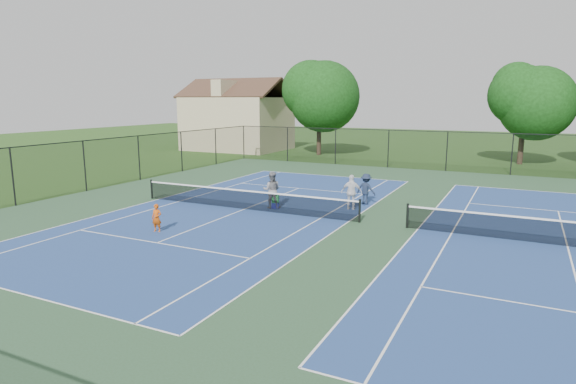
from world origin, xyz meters
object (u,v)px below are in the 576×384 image
at_px(tree_back_a, 319,93).
at_px(bystander_b, 366,189).
at_px(clapboard_house, 238,121).
at_px(child_player, 157,218).
at_px(bystander_a, 352,192).
at_px(instructor, 272,190).
at_px(ball_crate, 275,205).
at_px(ball_hopper, 275,199).
at_px(tree_back_c, 525,98).

distance_m(tree_back_a, bystander_b, 23.61).
bearing_deg(clapboard_house, child_player, -63.67).
bearing_deg(bystander_b, bystander_a, 90.56).
distance_m(instructor, ball_crate, 0.80).
height_order(child_player, instructor, instructor).
bearing_deg(clapboard_house, ball_hopper, -54.38).
height_order(clapboard_house, bystander_b, clapboard_house).
relative_size(tree_back_a, ball_hopper, 23.32).
distance_m(tree_back_c, ball_hopper, 26.86).
height_order(child_player, ball_hopper, child_player).
bearing_deg(tree_back_c, bystander_b, -108.14).
relative_size(tree_back_a, tree_back_c, 1.09).
height_order(clapboard_house, instructor, clapboard_house).
distance_m(tree_back_a, ball_hopper, 24.87).
xyz_separation_m(clapboard_house, instructor, (17.08, -24.14, -2.17)).
bearing_deg(bystander_a, ball_hopper, 10.37).
bearing_deg(tree_back_c, tree_back_a, -176.82).
bearing_deg(ball_hopper, instructor, -175.04).
relative_size(clapboard_house, bystander_a, 6.16).
relative_size(instructor, ball_crate, 5.28).
relative_size(bystander_a, ball_crate, 5.01).
distance_m(bystander_b, ball_hopper, 4.79).
relative_size(tree_back_c, child_player, 7.20).
bearing_deg(tree_back_a, ball_crate, -72.52).
bearing_deg(bystander_b, clapboard_house, -34.29).
height_order(child_player, bystander_b, bystander_b).
bearing_deg(ball_crate, instructor, -175.04).
bearing_deg(bystander_b, ball_hopper, 48.70).
bearing_deg(bystander_a, ball_crate, 10.37).
bearing_deg(tree_back_c, ball_hopper, -113.96).
distance_m(tree_back_c, instructor, 26.88).
bearing_deg(ball_crate, tree_back_a, 107.48).
distance_m(tree_back_a, ball_crate, 24.95).
bearing_deg(ball_hopper, clapboard_house, 125.62).
xyz_separation_m(child_player, bystander_a, (5.87, 7.44, 0.29)).
relative_size(tree_back_c, instructor, 4.55).
bearing_deg(ball_crate, child_player, -111.54).
bearing_deg(tree_back_a, tree_back_c, 3.18).
distance_m(tree_back_c, ball_crate, 26.93).
bearing_deg(child_player, tree_back_a, 87.97).
distance_m(clapboard_house, bystander_a, 30.85).
xyz_separation_m(bystander_a, ball_hopper, (-3.50, -1.43, -0.38)).
bearing_deg(ball_hopper, bystander_a, 22.27).
bearing_deg(tree_back_a, ball_hopper, -72.52).
distance_m(tree_back_a, clapboard_house, 10.47).
bearing_deg(ball_hopper, tree_back_c, 66.04).
height_order(tree_back_c, bystander_b, tree_back_c).
xyz_separation_m(ball_crate, ball_hopper, (0.00, 0.00, 0.35)).
bearing_deg(ball_hopper, tree_back_a, 107.48).
height_order(instructor, ball_hopper, instructor).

